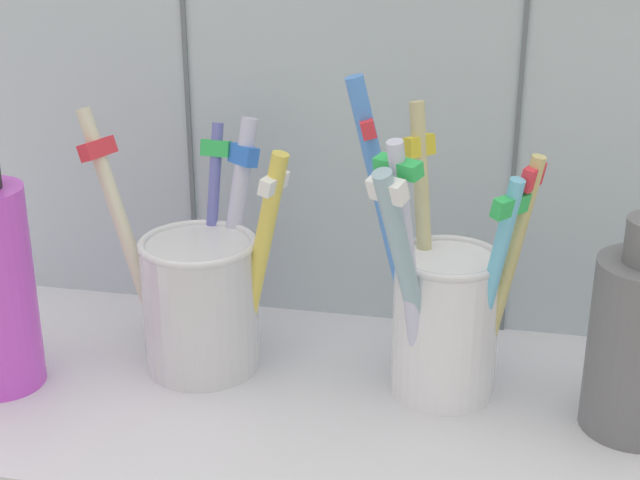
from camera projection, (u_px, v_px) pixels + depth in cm
name	position (u px, v px, depth cm)	size (l,w,h in cm)	color
counter_slab	(312.00, 410.00, 56.64)	(64.00, 22.00, 2.00)	silver
tile_wall_back	(352.00, 12.00, 59.48)	(64.00, 2.20, 45.00)	#B2C1CC
toothbrush_cup_left	(202.00, 294.00, 58.13)	(13.79, 8.77, 15.76)	silver
toothbrush_cup_right	(442.00, 309.00, 54.70)	(10.93, 9.24, 18.92)	white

